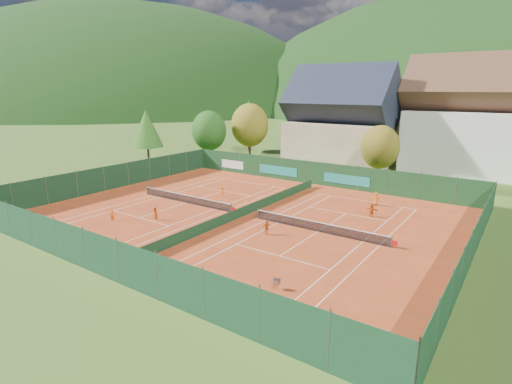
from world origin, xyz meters
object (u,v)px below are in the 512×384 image
Objects in this scene: chalet at (341,125)px; player_left_far at (222,192)px; hotel_block_a at (482,123)px; player_left_mid at (155,214)px; ball_hopper at (277,281)px; player_left_near at (112,215)px; player_right_far_b at (372,210)px; player_right_far_a at (376,199)px; player_right_near at (267,228)px.

chalet reaches higher than player_left_far.
player_left_mid is at bearing -117.94° from hotel_block_a.
chalet is 43.50m from ball_hopper.
player_right_far_b reaches higher than player_left_near.
ball_hopper is at bearing 71.44° from player_right_far_a.
hotel_block_a reaches higher than player_right_far_a.
player_right_far_a is at bearing 21.94° from player_left_near.
hotel_block_a is 51.63m from player_left_near.
hotel_block_a reaches higher than player_left_near.
chalet reaches higher than player_left_mid.
chalet is at bearing 110.70° from player_left_mid.
chalet is 20.25× the size of ball_hopper.
chalet is at bearing 56.46° from player_left_near.
player_right_far_a reaches higher than ball_hopper.
player_left_far is (3.03, 12.66, -0.03)m from player_left_near.
ball_hopper is at bearing 155.82° from player_left_far.
hotel_block_a reaches higher than player_right_far_b.
player_left_far is 13.10m from player_right_near.
player_left_far reaches higher than ball_hopper.
player_right_near is at bearing 127.07° from ball_hopper.
player_left_mid reaches higher than ball_hopper.
chalet is at bearing 108.32° from ball_hopper.
ball_hopper is 0.55× the size of player_right_far_a.
ball_hopper is 19.91m from player_left_near.
player_left_near reaches higher than player_left_far.
player_right_far_b is at bearing -59.87° from chalet.
chalet is at bearing -60.91° from player_right_far_b.
player_left_near is 3.98m from player_left_mid.
player_left_far is at bearing 93.94° from player_right_near.
player_left_near is 1.02× the size of player_left_mid.
player_right_near is (-11.31, -39.15, -6.74)m from hotel_block_a.
player_left_mid is 11.27m from player_right_near.
chalet is 39.50m from player_left_near.
player_left_near is 14.93m from player_right_near.
ball_hopper is 0.62× the size of player_right_far_b.
chalet is 13.12× the size of player_left_far.
player_left_far is (-3.21, -25.88, -6.01)m from chalet.
chalet is 26.76m from player_left_far.
ball_hopper is 0.65× the size of player_left_far.
player_left_near is at bearing -119.53° from hotel_block_a.
player_left_mid is (3.00, 2.61, -0.01)m from player_left_near.
player_left_near is 1.00× the size of player_right_near.
chalet is 27.39m from player_right_far_b.
player_right_far_b is (0.98, -4.12, -0.08)m from player_right_far_a.
player_right_far_b is at bearing 63.40° from player_left_mid.
ball_hopper is 0.62× the size of player_right_near.
player_right_far_a is (-6.55, -25.00, -6.65)m from hotel_block_a.
player_right_far_a is at bearing -56.77° from chalet.
hotel_block_a is 41.30m from player_right_near.
ball_hopper is 17.49m from player_left_mid.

